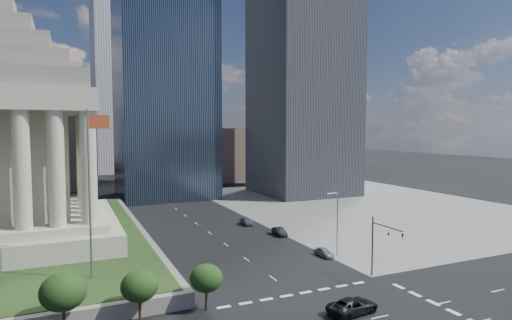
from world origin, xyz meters
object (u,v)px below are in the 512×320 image
traffic_signal_ne (382,240)px  street_lamp_north (336,220)px  flagpole (91,184)px  pickup_truck (353,306)px  parked_sedan_far (247,221)px  parked_sedan_near (324,252)px  parked_sedan_mid (279,232)px

traffic_signal_ne → street_lamp_north: street_lamp_north is taller
street_lamp_north → flagpole: bearing=-178.4°
pickup_truck → parked_sedan_far: bearing=-15.4°
pickup_truck → parked_sedan_near: (8.50, 18.56, -0.16)m
flagpole → traffic_signal_ne: (34.33, -10.30, -7.86)m
parked_sedan_mid → parked_sedan_far: parked_sedan_far is taller
parked_sedan_mid → traffic_signal_ne: bearing=-83.0°
flagpole → parked_sedan_mid: (33.04, 15.99, -12.40)m
street_lamp_north → parked_sedan_near: (-1.83, 0.49, -5.01)m
flagpole → parked_sedan_far: size_ratio=4.36×
flagpole → street_lamp_north: flagpole is taller
traffic_signal_ne → parked_sedan_far: size_ratio=1.74×
parked_sedan_far → parked_sedan_mid: bearing=-75.4°
traffic_signal_ne → parked_sedan_far: traffic_signal_ne is taller
traffic_signal_ne → parked_sedan_near: size_ratio=2.08×
flagpole → parked_sedan_far: bearing=40.6°
traffic_signal_ne → flagpole: bearing=163.3°
flagpole → parked_sedan_mid: flagpole is taller
pickup_truck → parked_sedan_far: pickup_truck is taller
flagpole → pickup_truck: bearing=-34.5°
traffic_signal_ne → parked_sedan_near: bearing=94.8°
street_lamp_north → pickup_truck: (-10.33, -18.07, -4.85)m
flagpole → street_lamp_north: (35.16, 1.00, -7.45)m
parked_sedan_mid → street_lamp_north: bearing=-77.7°
flagpole → pickup_truck: size_ratio=3.42×
traffic_signal_ne → pickup_truck: (-9.50, -6.77, -4.44)m
flagpole → parked_sedan_near: (33.33, 1.49, -12.46)m
flagpole → parked_sedan_near: bearing=2.6°
parked_sedan_near → parked_sedan_mid: bearing=90.5°
traffic_signal_ne → street_lamp_north: (0.83, 11.30, 0.41)m
parked_sedan_near → parked_sedan_far: bearing=95.1°
flagpole → parked_sedan_near: size_ratio=5.21×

